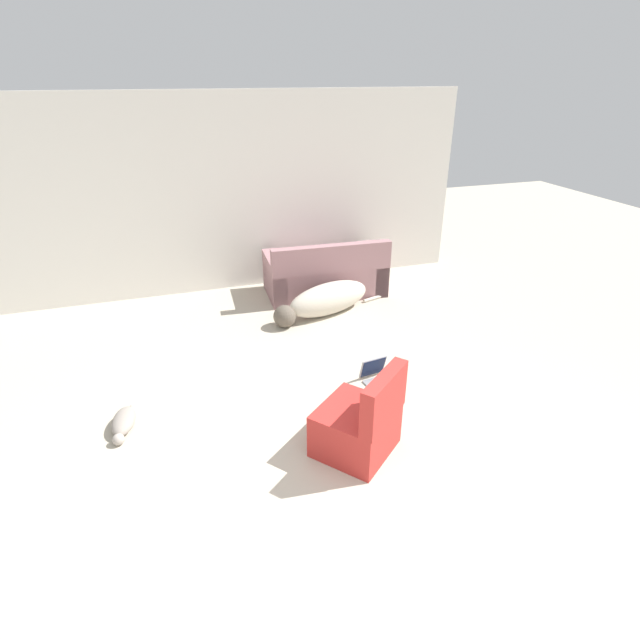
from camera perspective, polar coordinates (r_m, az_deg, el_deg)
The scene contains 7 objects.
ground_plane at distance 3.81m, azimuth 2.15°, elevation -23.44°, with size 20.00×20.00×0.00m, color #BCB29E.
wall_back at distance 7.27m, azimuth -10.96°, elevation 13.72°, with size 7.05×0.06×2.72m.
couch at distance 7.24m, azimuth 0.60°, elevation 5.18°, with size 1.71×0.96×0.84m.
dog at distance 6.59m, azimuth 0.52°, elevation 2.25°, with size 1.72×0.73×0.43m.
cat at distance 4.94m, azimuth -21.57°, elevation -10.85°, with size 0.26×0.59×0.14m.
laptop_open at distance 5.29m, azimuth 6.39°, elevation -6.14°, with size 0.33×0.34×0.25m.
side_chair at distance 4.27m, azimuth 4.60°, elevation -11.80°, with size 0.85×0.85×0.83m.
Camera 1 is at (-0.88, -2.29, 2.92)m, focal length 28.00 mm.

